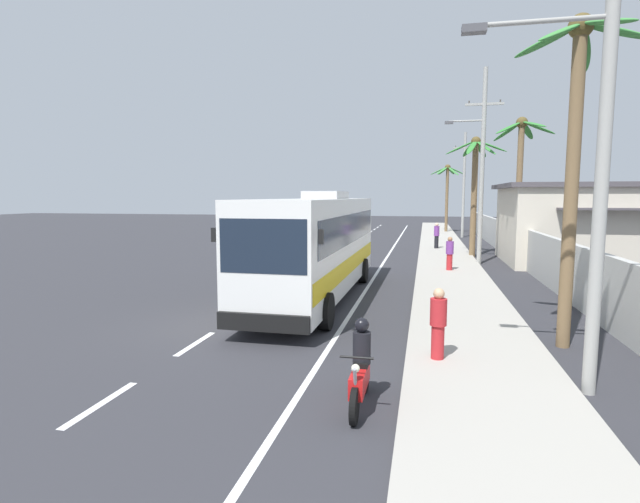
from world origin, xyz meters
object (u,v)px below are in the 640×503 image
palm_third (447,184)px  palm_fourth (475,177)px  pedestrian_midwalk (450,253)px  motorcycle_beside_bus (360,370)px  utility_pole_mid (481,163)px  palm_second (576,128)px  pedestrian_far_walk (437,235)px  utility_pole_nearest (599,136)px  utility_pole_far (464,183)px  roadside_building (621,224)px  coach_bus_foreground (318,243)px  pedestrian_near_kerb (438,322)px  palm_nearest (520,164)px

palm_third → palm_fourth: palm_fourth is taller
pedestrian_midwalk → palm_fourth: palm_fourth is taller
palm_fourth → motorcycle_beside_bus: bearing=-99.8°
utility_pole_mid → palm_fourth: (-0.01, 3.11, -0.61)m
palm_second → pedestrian_far_walk: bearing=96.9°
pedestrian_midwalk → utility_pole_nearest: (1.78, -14.38, 3.75)m
utility_pole_far → roadside_building: (6.93, -16.62, -2.64)m
pedestrian_midwalk → pedestrian_far_walk: bearing=18.1°
palm_fourth → utility_pole_mid: bearing=-89.9°
coach_bus_foreground → pedestrian_far_walk: size_ratio=6.77×
utility_pole_nearest → utility_pole_far: bearing=89.5°
utility_pole_mid → roadside_building: bearing=9.8°
roadside_building → utility_pole_nearest: bearing=-110.7°
utility_pole_nearest → motorcycle_beside_bus: bearing=-160.5°
motorcycle_beside_bus → pedestrian_midwalk: bearing=82.0°
coach_bus_foreground → pedestrian_near_kerb: 7.65m
pedestrian_midwalk → motorcycle_beside_bus: bearing=-172.3°
motorcycle_beside_bus → pedestrian_near_kerb: pedestrian_near_kerb is taller
coach_bus_foreground → palm_second: size_ratio=1.51×
palm_fourth → palm_nearest: bearing=-69.1°
pedestrian_far_walk → palm_third: palm_third is taller
pedestrian_far_walk → utility_pole_far: (2.50, 11.28, 3.77)m
palm_fourth → palm_second: bearing=-88.3°
motorcycle_beside_bus → utility_pole_mid: bearing=78.6°
roadside_building → palm_fourth: bearing=166.0°
coach_bus_foreground → palm_third: bearing=80.3°
coach_bus_foreground → utility_pole_far: utility_pole_far is taller
utility_pole_mid → utility_pole_far: (0.44, 17.89, -0.62)m
palm_second → utility_pole_mid: bearing=92.1°
coach_bus_foreground → palm_fourth: palm_fourth is taller
palm_nearest → palm_second: (-1.19, -13.49, 0.01)m
pedestrian_midwalk → palm_fourth: bearing=1.8°
utility_pole_mid → palm_second: size_ratio=1.33×
motorcycle_beside_bus → roadside_building: bearing=61.3°
roadside_building → palm_nearest: bearing=-154.5°
utility_pole_nearest → coach_bus_foreground: bearing=132.4°
pedestrian_far_walk → palm_fourth: size_ratio=0.24×
motorcycle_beside_bus → palm_fourth: 23.14m
utility_pole_mid → palm_nearest: bearing=-39.5°
palm_second → palm_nearest: bearing=85.0°
utility_pole_nearest → palm_third: 41.36m
coach_bus_foreground → utility_pole_far: bearing=76.1°
motorcycle_beside_bus → utility_pole_mid: size_ratio=0.19×
coach_bus_foreground → pedestrian_near_kerb: size_ratio=7.56×
utility_pole_mid → palm_third: 23.48m
palm_second → utility_pole_nearest: bearing=-97.9°
palm_second → pedestrian_midwalk: bearing=100.9°
motorcycle_beside_bus → palm_second: palm_second is taller
pedestrian_near_kerb → roadside_building: (9.88, 18.15, 1.24)m
palm_nearest → palm_fourth: bearing=110.9°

